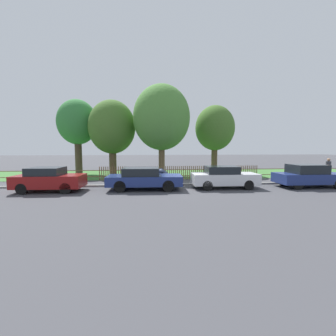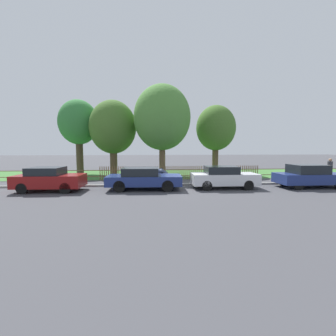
% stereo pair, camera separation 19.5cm
% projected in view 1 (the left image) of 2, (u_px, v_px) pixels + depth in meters
% --- Properties ---
extents(ground_plane, '(120.00, 120.00, 0.00)m').
position_uv_depth(ground_plane, '(187.00, 186.00, 15.01)').
color(ground_plane, '#424247').
extents(kerb_stone, '(38.23, 0.20, 0.12)m').
position_uv_depth(kerb_stone, '(187.00, 184.00, 15.10)').
color(kerb_stone, gray).
rests_on(kerb_stone, ground).
extents(grass_strip, '(38.23, 7.20, 0.01)m').
position_uv_depth(grass_strip, '(175.00, 174.00, 21.52)').
color(grass_strip, '#3D7033').
rests_on(grass_strip, ground).
extents(park_fence, '(38.23, 0.05, 1.07)m').
position_uv_depth(park_fence, '(181.00, 173.00, 17.92)').
color(park_fence, brown).
rests_on(park_fence, ground).
extents(parked_car_silver_hatchback, '(3.80, 1.82, 1.41)m').
position_uv_depth(parked_car_silver_hatchback, '(49.00, 179.00, 12.97)').
color(parked_car_silver_hatchback, maroon).
rests_on(parked_car_silver_hatchback, ground).
extents(parked_car_black_saloon, '(4.49, 1.93, 1.34)m').
position_uv_depth(parked_car_black_saloon, '(144.00, 178.00, 13.57)').
color(parked_car_black_saloon, navy).
rests_on(parked_car_black_saloon, ground).
extents(parked_car_navy_estate, '(4.07, 1.72, 1.39)m').
position_uv_depth(parked_car_navy_estate, '(224.00, 177.00, 14.05)').
color(parked_car_navy_estate, silver).
rests_on(parked_car_navy_estate, ground).
extents(parked_car_red_compact, '(4.22, 1.77, 1.46)m').
position_uv_depth(parked_car_red_compact, '(309.00, 176.00, 14.43)').
color(parked_car_red_compact, navy).
rests_on(parked_car_red_compact, ground).
extents(covered_motorcycle, '(2.02, 0.79, 1.11)m').
position_uv_depth(covered_motorcycle, '(156.00, 174.00, 15.56)').
color(covered_motorcycle, black).
rests_on(covered_motorcycle, ground).
extents(tree_nearest_kerb, '(3.70, 3.70, 7.08)m').
position_uv_depth(tree_nearest_kerb, '(77.00, 123.00, 21.36)').
color(tree_nearest_kerb, '#473828').
rests_on(tree_nearest_kerb, ground).
extents(tree_behind_motorcycle, '(4.29, 4.29, 6.89)m').
position_uv_depth(tree_behind_motorcycle, '(112.00, 127.00, 20.77)').
color(tree_behind_motorcycle, brown).
rests_on(tree_behind_motorcycle, ground).
extents(tree_mid_park, '(4.95, 4.95, 7.99)m').
position_uv_depth(tree_mid_park, '(162.00, 118.00, 19.59)').
color(tree_mid_park, brown).
rests_on(tree_mid_park, ground).
extents(tree_far_left, '(3.82, 3.82, 6.64)m').
position_uv_depth(tree_far_left, '(215.00, 128.00, 22.05)').
color(tree_far_left, brown).
rests_on(tree_far_left, ground).
extents(pedestrian_near_fence, '(0.48, 0.48, 1.73)m').
position_uv_depth(pedestrian_near_fence, '(328.00, 168.00, 17.04)').
color(pedestrian_near_fence, '#7F6B51').
rests_on(pedestrian_near_fence, ground).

